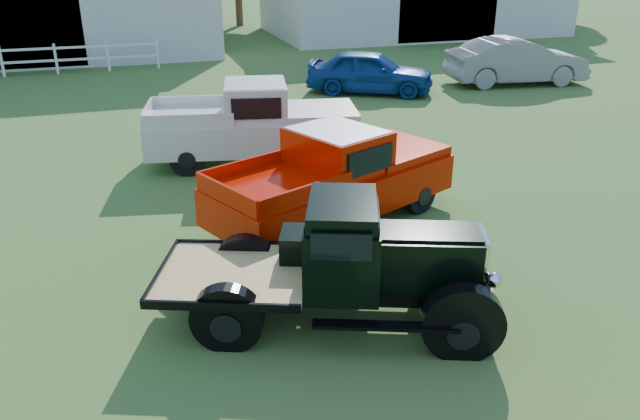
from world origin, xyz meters
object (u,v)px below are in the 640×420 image
object	(u,v)px
vintage_flatbed	(335,262)
misc_car_blue	(370,72)
white_pickup	(252,123)
misc_car_grey	(517,61)
red_pickup	(333,177)

from	to	relation	value
vintage_flatbed	misc_car_blue	size ratio (longest dim) A/B	1.07
white_pickup	misc_car_grey	xyz separation A→B (m)	(11.27, 5.81, -0.11)
red_pickup	misc_car_blue	size ratio (longest dim) A/B	1.15
red_pickup	white_pickup	size ratio (longest dim) A/B	0.98
white_pickup	misc_car_blue	xyz separation A→B (m)	(5.50, 6.08, -0.20)
misc_car_blue	misc_car_grey	xyz separation A→B (m)	(5.77, -0.27, 0.09)
red_pickup	white_pickup	distance (m)	4.07
vintage_flatbed	red_pickup	bearing A→B (deg)	92.43
vintage_flatbed	misc_car_blue	xyz separation A→B (m)	(5.86, 13.29, -0.18)
white_pickup	misc_car_blue	size ratio (longest dim) A/B	1.18
white_pickup	misc_car_grey	bearing A→B (deg)	38.47
vintage_flatbed	misc_car_grey	distance (m)	17.47
white_pickup	vintage_flatbed	bearing A→B (deg)	-81.68
white_pickup	misc_car_blue	distance (m)	8.20
white_pickup	misc_car_grey	distance (m)	12.68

